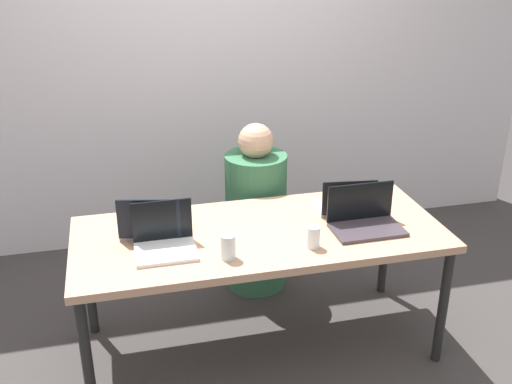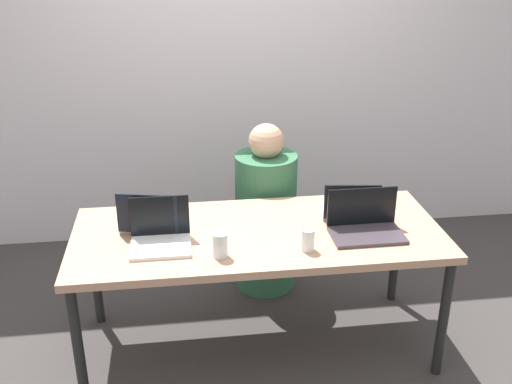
# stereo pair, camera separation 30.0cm
# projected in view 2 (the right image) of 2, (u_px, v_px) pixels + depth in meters

# --- Properties ---
(ground_plane) EXTENTS (12.00, 12.00, 0.00)m
(ground_plane) POSITION_uv_depth(u_px,v_px,m) (258.00, 345.00, 3.28)
(ground_plane) COLOR #383434
(back_wall) EXTENTS (4.82, 0.10, 2.51)m
(back_wall) POSITION_uv_depth(u_px,v_px,m) (230.00, 64.00, 4.08)
(back_wall) COLOR silver
(back_wall) RESTS_ON ground
(desk) EXTENTS (1.85, 0.78, 0.70)m
(desk) POSITION_uv_depth(u_px,v_px,m) (258.00, 241.00, 3.02)
(desk) COLOR tan
(desk) RESTS_ON ground
(person_at_center) EXTENTS (0.42, 0.42, 1.07)m
(person_at_center) POSITION_uv_depth(u_px,v_px,m) (266.00, 217.00, 3.67)
(person_at_center) COLOR #316644
(person_at_center) RESTS_ON ground
(laptop_back_right) EXTENTS (0.31, 0.25, 0.20)m
(laptop_back_right) POSITION_uv_depth(u_px,v_px,m) (349.00, 208.00, 3.14)
(laptop_back_right) COLOR silver
(laptop_back_right) RESTS_ON desk
(laptop_back_left) EXTENTS (0.35, 0.29, 0.22)m
(laptop_back_left) POSITION_uv_depth(u_px,v_px,m) (152.00, 220.00, 3.00)
(laptop_back_left) COLOR #B3B3B6
(laptop_back_left) RESTS_ON desk
(laptop_front_left) EXTENTS (0.29, 0.26, 0.22)m
(laptop_front_left) POSITION_uv_depth(u_px,v_px,m) (160.00, 236.00, 2.85)
(laptop_front_left) COLOR silver
(laptop_front_left) RESTS_ON desk
(laptop_front_right) EXTENTS (0.36, 0.25, 0.21)m
(laptop_front_right) POSITION_uv_depth(u_px,v_px,m) (365.00, 225.00, 2.96)
(laptop_front_right) COLOR #3C333B
(laptop_front_right) RESTS_ON desk
(water_glass_left) EXTENTS (0.07, 0.07, 0.12)m
(water_glass_left) POSITION_uv_depth(u_px,v_px,m) (220.00, 246.00, 2.75)
(water_glass_left) COLOR silver
(water_glass_left) RESTS_ON desk
(water_glass_right) EXTENTS (0.06, 0.06, 0.11)m
(water_glass_right) POSITION_uv_depth(u_px,v_px,m) (308.00, 241.00, 2.80)
(water_glass_right) COLOR white
(water_glass_right) RESTS_ON desk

